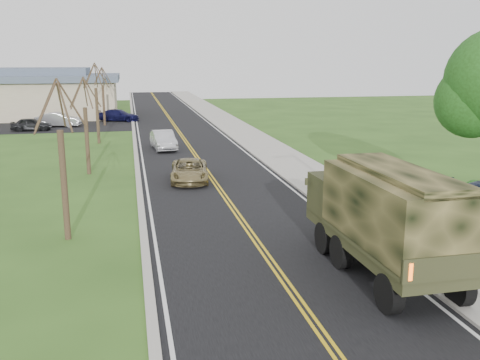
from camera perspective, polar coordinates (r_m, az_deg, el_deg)
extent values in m
plane|color=#2D4F1A|center=(13.20, 10.51, -18.25)|extent=(160.00, 160.00, 0.00)
cube|color=black|center=(51.05, -6.58, 5.19)|extent=(8.00, 120.00, 0.01)
cube|color=#9E998E|center=(51.57, -1.96, 5.41)|extent=(0.30, 120.00, 0.12)
cube|color=#9E998E|center=(51.89, -0.05, 5.45)|extent=(3.20, 120.00, 0.10)
cube|color=#9E998E|center=(50.84, -11.26, 5.05)|extent=(0.30, 120.00, 0.10)
sphere|color=#1C3F12|center=(25.60, 23.57, 7.74)|extent=(3.24, 3.24, 3.24)
cylinder|color=#38281C|center=(21.08, -18.24, -0.59)|extent=(0.24, 0.24, 4.20)
cylinder|color=#38281C|center=(20.69, -17.47, 7.73)|extent=(1.01, 0.33, 1.90)
cylinder|color=#38281C|center=(21.23, -18.54, 7.57)|extent=(0.13, 1.29, 1.74)
cylinder|color=#38281C|center=(20.85, -20.04, 7.58)|extent=(0.98, 0.43, 1.90)
cylinder|color=#38281C|center=(20.20, -20.08, 7.21)|extent=(0.79, 1.05, 1.77)
cylinder|color=#38281C|center=(20.17, -18.21, 7.56)|extent=(0.58, 0.90, 1.90)
cylinder|color=#38281C|center=(32.84, -16.00, 4.00)|extent=(0.24, 0.24, 3.96)
cylinder|color=#38281C|center=(32.64, -15.50, 9.03)|extent=(0.96, 0.32, 1.79)
cylinder|color=#38281C|center=(33.13, -16.17, 8.91)|extent=(0.12, 1.22, 1.65)
cylinder|color=#38281C|center=(32.75, -17.05, 8.94)|extent=(0.93, 0.41, 1.79)
cylinder|color=#38281C|center=(32.14, -17.02, 8.75)|extent=(0.75, 0.99, 1.67)
cylinder|color=#38281C|center=(32.14, -15.91, 8.95)|extent=(0.55, 0.85, 1.80)
cylinder|color=#38281C|center=(44.70, -14.96, 6.62)|extent=(0.24, 0.24, 4.44)
cylinder|color=#38281C|center=(44.60, -14.54, 10.75)|extent=(1.07, 0.35, 2.00)
cylinder|color=#38281C|center=(45.14, -15.11, 10.64)|extent=(0.13, 1.36, 1.84)
cylinder|color=#38281C|center=(44.70, -15.82, 10.69)|extent=(1.03, 0.46, 2.00)
cylinder|color=#38281C|center=(44.01, -15.77, 10.55)|extent=(0.83, 1.10, 1.87)
cylinder|color=#38281C|center=(44.03, -14.86, 10.71)|extent=(0.61, 0.95, 2.01)
cylinder|color=#38281C|center=(56.65, -14.33, 7.71)|extent=(0.24, 0.24, 4.08)
cylinder|color=#38281C|center=(56.58, -14.02, 10.71)|extent=(0.99, 0.33, 1.84)
cylinder|color=#38281C|center=(57.08, -14.44, 10.63)|extent=(0.13, 1.25, 1.69)
cylinder|color=#38281C|center=(56.67, -14.95, 10.66)|extent=(0.95, 0.42, 1.85)
cylinder|color=#38281C|center=(56.03, -14.91, 10.56)|extent=(0.77, 1.02, 1.72)
cylinder|color=#38281C|center=(56.07, -14.25, 10.68)|extent=(0.57, 0.88, 1.85)
cube|color=tan|center=(67.55, -21.70, 8.03)|extent=(20.00, 12.00, 4.20)
cube|color=#475466|center=(67.42, -21.88, 10.06)|extent=(21.00, 13.00, 0.70)
cube|color=#475466|center=(67.40, -21.93, 10.65)|extent=(14.00, 8.00, 0.90)
cube|color=black|center=(57.07, -17.24, 5.52)|extent=(18.00, 10.00, 0.02)
cylinder|color=black|center=(15.30, 15.61, -11.60)|extent=(0.38, 1.13, 1.12)
cylinder|color=black|center=(16.37, 22.35, -10.45)|extent=(0.38, 1.13, 1.12)
cylinder|color=black|center=(18.00, 10.70, -7.54)|extent=(0.38, 1.13, 1.12)
cylinder|color=black|center=(18.92, 16.72, -6.85)|extent=(0.38, 1.13, 1.12)
cylinder|color=black|center=(19.24, 9.03, -6.12)|extent=(0.38, 1.13, 1.12)
cylinder|color=black|center=(20.11, 14.74, -5.56)|extent=(0.38, 1.13, 1.12)
cube|color=#33351D|center=(17.76, 14.75, -6.29)|extent=(2.57, 7.18, 0.36)
cube|color=#33351D|center=(19.75, 11.46, -1.55)|extent=(2.48, 1.98, 1.43)
cube|color=black|center=(20.52, 10.45, -0.38)|extent=(2.25, 0.12, 0.71)
cube|color=#33351D|center=(16.96, 16.14, -6.39)|extent=(2.64, 5.45, 0.15)
cube|color=black|center=(16.64, 16.37, -2.90)|extent=(2.64, 5.45, 2.04)
cube|color=black|center=(16.39, 16.61, 0.70)|extent=(1.72, 5.44, 0.26)
cube|color=#33351D|center=(14.72, 21.27, -8.70)|extent=(2.55, 0.17, 0.66)
cube|color=#FF590C|center=(14.12, 17.74, -9.35)|extent=(0.10, 0.04, 0.46)
imported|color=#8E7F50|center=(30.06, -5.41, 1.00)|extent=(2.48, 4.58, 1.22)
imported|color=silver|center=(40.86, -8.18, 4.23)|extent=(1.91, 4.43, 1.42)
imported|color=black|center=(54.63, -21.38, 5.55)|extent=(3.71, 1.59, 1.25)
imported|color=#B3B3B8|center=(56.93, -18.81, 6.11)|extent=(4.59, 2.30, 1.45)
imported|color=#0F1039|center=(60.25, -12.82, 6.74)|extent=(4.78, 3.17, 1.29)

